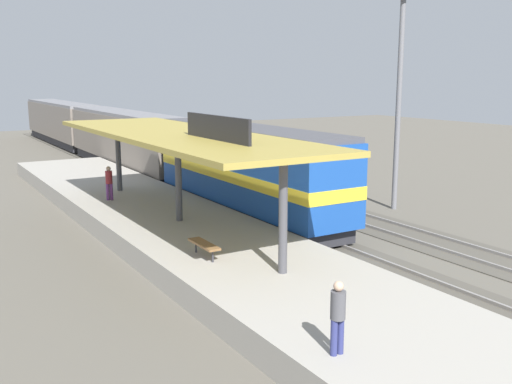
# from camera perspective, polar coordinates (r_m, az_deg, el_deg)

# --- Properties ---
(ground_plane) EXTENTS (120.00, 120.00, 0.00)m
(ground_plane) POSITION_cam_1_polar(r_m,az_deg,el_deg) (28.89, 4.68, -2.88)
(ground_plane) COLOR #5B564C
(track_near) EXTENTS (3.20, 110.00, 0.16)m
(track_near) POSITION_cam_1_polar(r_m,az_deg,el_deg) (27.79, 1.33, -3.35)
(track_near) COLOR #4E4941
(track_near) RESTS_ON ground
(track_far) EXTENTS (3.20, 110.00, 0.16)m
(track_far) POSITION_cam_1_polar(r_m,az_deg,el_deg) (30.44, 8.67, -2.19)
(track_far) COLOR #4E4941
(track_far) RESTS_ON ground
(platform) EXTENTS (6.00, 44.00, 0.90)m
(platform) POSITION_cam_1_polar(r_m,az_deg,el_deg) (25.59, -7.41, -3.74)
(platform) COLOR #9E998E
(platform) RESTS_ON ground
(station_canopy) EXTENTS (5.20, 18.00, 4.70)m
(station_canopy) POSITION_cam_1_polar(r_m,az_deg,el_deg) (24.78, -7.56, 5.38)
(station_canopy) COLOR #47474C
(station_canopy) RESTS_ON platform
(platform_bench) EXTENTS (0.44, 1.70, 0.50)m
(platform_bench) POSITION_cam_1_polar(r_m,az_deg,el_deg) (20.18, -5.07, -5.12)
(platform_bench) COLOR #333338
(platform_bench) RESTS_ON platform
(locomotive) EXTENTS (2.93, 14.43, 4.44)m
(locomotive) POSITION_cam_1_polar(r_m,az_deg,el_deg) (29.11, -0.93, 2.11)
(locomotive) COLOR #28282D
(locomotive) RESTS_ON track_near
(passenger_carriage_front) EXTENTS (2.90, 20.00, 4.24)m
(passenger_carriage_front) POSITION_cam_1_polar(r_m,az_deg,el_deg) (45.47, -12.45, 4.98)
(passenger_carriage_front) COLOR #28282D
(passenger_carriage_front) RESTS_ON track_near
(passenger_carriage_rear) EXTENTS (2.90, 20.00, 4.24)m
(passenger_carriage_rear) POSITION_cam_1_polar(r_m,az_deg,el_deg) (65.45, -18.39, 6.48)
(passenger_carriage_rear) COLOR #28282D
(passenger_carriage_rear) RESTS_ON track_near
(light_mast) EXTENTS (1.10, 1.10, 11.70)m
(light_mast) POSITION_cam_1_polar(r_m,az_deg,el_deg) (31.69, 13.92, 13.38)
(light_mast) COLOR slate
(light_mast) RESTS_ON ground
(person_waiting) EXTENTS (0.34, 0.34, 1.71)m
(person_waiting) POSITION_cam_1_polar(r_m,az_deg,el_deg) (13.29, 7.95, -11.65)
(person_waiting) COLOR navy
(person_waiting) RESTS_ON platform
(person_walking) EXTENTS (0.34, 0.34, 1.71)m
(person_walking) POSITION_cam_1_polar(r_m,az_deg,el_deg) (30.17, -14.09, 1.02)
(person_walking) COLOR #663375
(person_walking) RESTS_ON platform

